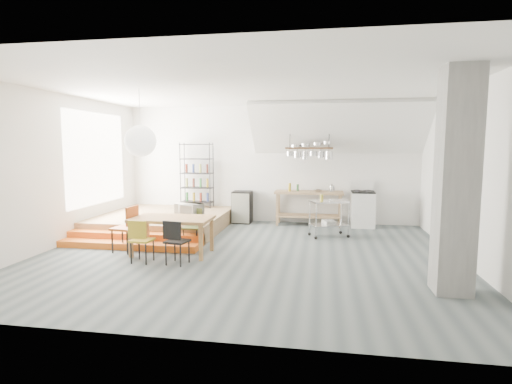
% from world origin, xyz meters
% --- Properties ---
extents(floor, '(8.00, 8.00, 0.00)m').
position_xyz_m(floor, '(0.00, 0.00, 0.00)').
color(floor, '#4A5455').
rests_on(floor, ground).
extents(wall_back, '(8.00, 0.04, 3.20)m').
position_xyz_m(wall_back, '(0.00, 3.50, 1.60)').
color(wall_back, silver).
rests_on(wall_back, ground).
extents(wall_left, '(0.04, 7.00, 3.20)m').
position_xyz_m(wall_left, '(-4.00, 0.00, 1.60)').
color(wall_left, silver).
rests_on(wall_left, ground).
extents(wall_right, '(0.04, 7.00, 3.20)m').
position_xyz_m(wall_right, '(4.00, 0.00, 1.60)').
color(wall_right, silver).
rests_on(wall_right, ground).
extents(ceiling, '(8.00, 7.00, 0.02)m').
position_xyz_m(ceiling, '(0.00, 0.00, 3.20)').
color(ceiling, white).
rests_on(ceiling, wall_back).
extents(slope_ceiling, '(4.40, 1.44, 1.32)m').
position_xyz_m(slope_ceiling, '(1.80, 2.90, 2.55)').
color(slope_ceiling, white).
rests_on(slope_ceiling, wall_back).
extents(window_pane, '(0.02, 2.50, 2.20)m').
position_xyz_m(window_pane, '(-3.98, 1.50, 1.80)').
color(window_pane, white).
rests_on(window_pane, wall_left).
extents(platform, '(3.00, 3.00, 0.40)m').
position_xyz_m(platform, '(-2.50, 2.00, 0.20)').
color(platform, olive).
rests_on(platform, ground).
extents(step_lower, '(3.00, 0.35, 0.13)m').
position_xyz_m(step_lower, '(-2.50, 0.05, 0.07)').
color(step_lower, orange).
rests_on(step_lower, ground).
extents(step_upper, '(3.00, 0.35, 0.27)m').
position_xyz_m(step_upper, '(-2.50, 0.40, 0.13)').
color(step_upper, orange).
rests_on(step_upper, ground).
extents(concrete_column, '(0.50, 0.50, 3.20)m').
position_xyz_m(concrete_column, '(3.30, -1.50, 1.60)').
color(concrete_column, slate).
rests_on(concrete_column, ground).
extents(kitchen_counter, '(1.80, 0.60, 0.91)m').
position_xyz_m(kitchen_counter, '(1.10, 3.15, 0.63)').
color(kitchen_counter, olive).
rests_on(kitchen_counter, ground).
extents(stove, '(0.60, 0.60, 1.18)m').
position_xyz_m(stove, '(2.50, 3.16, 0.48)').
color(stove, white).
rests_on(stove, ground).
extents(pot_rack, '(1.20, 0.50, 1.43)m').
position_xyz_m(pot_rack, '(1.13, 2.92, 1.98)').
color(pot_rack, '#3A2817').
rests_on(pot_rack, ceiling).
extents(wire_shelving, '(0.88, 0.38, 1.80)m').
position_xyz_m(wire_shelving, '(-2.00, 3.20, 1.33)').
color(wire_shelving, black).
rests_on(wire_shelving, platform).
extents(microwave_shelf, '(0.60, 0.40, 0.16)m').
position_xyz_m(microwave_shelf, '(-1.40, 0.75, 0.55)').
color(microwave_shelf, olive).
rests_on(microwave_shelf, platform).
extents(paper_lantern, '(0.60, 0.60, 0.60)m').
position_xyz_m(paper_lantern, '(-2.02, -0.20, 2.20)').
color(paper_lantern, white).
rests_on(paper_lantern, ceiling).
extents(dining_table, '(1.53, 0.87, 0.73)m').
position_xyz_m(dining_table, '(-1.42, -0.20, 0.65)').
color(dining_table, '#986237').
rests_on(dining_table, ground).
extents(chair_mustard, '(0.38, 0.38, 0.79)m').
position_xyz_m(chair_mustard, '(-1.76, -0.89, 0.47)').
color(chair_mustard, gold).
rests_on(chair_mustard, ground).
extents(chair_black, '(0.43, 0.43, 0.81)m').
position_xyz_m(chair_black, '(-1.10, -0.89, 0.48)').
color(chair_black, black).
rests_on(chair_black, ground).
extents(chair_olive, '(0.36, 0.36, 0.79)m').
position_xyz_m(chair_olive, '(-1.23, 0.49, 0.47)').
color(chair_olive, '#515C2B').
rests_on(chair_olive, ground).
extents(chair_red, '(0.47, 0.47, 0.93)m').
position_xyz_m(chair_red, '(-2.35, -0.21, 0.55)').
color(chair_red, '#C3531B').
rests_on(chair_red, ground).
extents(rolling_cart, '(0.96, 0.76, 0.85)m').
position_xyz_m(rolling_cart, '(1.62, 1.83, 0.55)').
color(rolling_cart, silver).
rests_on(rolling_cart, ground).
extents(mini_fridge, '(0.51, 0.51, 0.87)m').
position_xyz_m(mini_fridge, '(-0.72, 3.20, 0.44)').
color(mini_fridge, black).
rests_on(mini_fridge, ground).
extents(microwave, '(0.65, 0.55, 0.31)m').
position_xyz_m(microwave, '(-1.40, 0.75, 0.72)').
color(microwave, beige).
rests_on(microwave, microwave_shelf).
extents(bowl, '(0.26, 0.26, 0.06)m').
position_xyz_m(bowl, '(1.34, 3.10, 0.94)').
color(bowl, silver).
rests_on(bowl, kitchen_counter).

